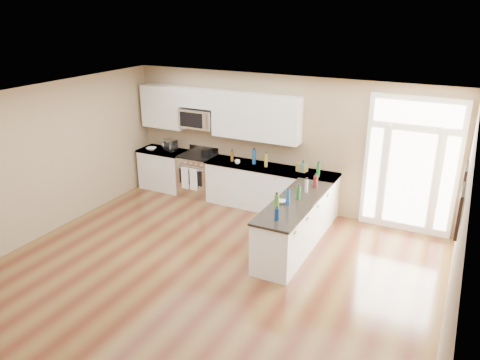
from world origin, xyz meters
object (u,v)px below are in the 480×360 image
Objects in this scene: kitchen_range at (198,175)px; toaster_oven at (170,145)px; peninsula_cabinet at (294,227)px; stockpot at (206,152)px.

kitchen_range is 0.97m from toaster_oven.
stockpot reaches higher than peninsula_cabinet.
peninsula_cabinet is 2.15× the size of kitchen_range.
peninsula_cabinet is 10.00× the size of stockpot.
kitchen_range is (-2.86, 1.45, 0.04)m from peninsula_cabinet.
toaster_oven is (-0.97, -0.00, 0.03)m from stockpot.
stockpot is 0.97m from toaster_oven.
toaster_oven reaches higher than stockpot.
stockpot is (0.21, 0.04, 0.56)m from kitchen_range.
peninsula_cabinet is 3.10m from stockpot.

